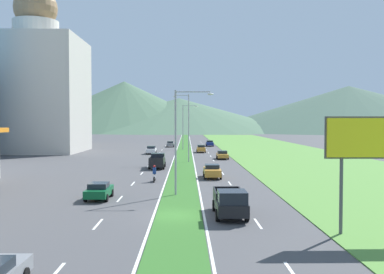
{
  "coord_description": "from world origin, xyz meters",
  "views": [
    {
      "loc": [
        0.54,
        -29.26,
        6.52
      ],
      "look_at": [
        1.31,
        30.64,
        4.36
      ],
      "focal_mm": 39.98,
      "sensor_mm": 36.0,
      "label": 1
    }
  ],
  "objects_px": {
    "car_7": "(151,150)",
    "pickup_truck_0": "(230,203)",
    "street_lamp_near": "(180,134)",
    "car_1": "(201,149)",
    "billboard_roadside": "(378,143)",
    "motorcycle_rider": "(154,175)",
    "street_lamp_far": "(185,124)",
    "pickup_truck_1": "(157,161)",
    "car_2": "(210,143)",
    "car_6": "(222,155)",
    "street_lamp_mid": "(187,124)",
    "car_0": "(99,191)",
    "car_3": "(212,171)",
    "car_4": "(170,144)"
  },
  "relations": [
    {
      "from": "street_lamp_mid",
      "to": "pickup_truck_0",
      "type": "xyz_separation_m",
      "value": [
        2.87,
        -39.48,
        -5.15
      ]
    },
    {
      "from": "car_6",
      "to": "pickup_truck_1",
      "type": "bearing_deg",
      "value": -36.0
    },
    {
      "from": "street_lamp_near",
      "to": "billboard_roadside",
      "type": "height_order",
      "value": "street_lamp_near"
    },
    {
      "from": "street_lamp_mid",
      "to": "motorcycle_rider",
      "type": "relative_size",
      "value": 5.44
    },
    {
      "from": "billboard_roadside",
      "to": "car_7",
      "type": "xyz_separation_m",
      "value": [
        -18.07,
        62.02,
        -4.46
      ]
    },
    {
      "from": "car_4",
      "to": "pickup_truck_0",
      "type": "bearing_deg",
      "value": -174.94
    },
    {
      "from": "car_0",
      "to": "car_6",
      "type": "bearing_deg",
      "value": -19.51
    },
    {
      "from": "street_lamp_far",
      "to": "car_0",
      "type": "bearing_deg",
      "value": -96.18
    },
    {
      "from": "street_lamp_far",
      "to": "car_2",
      "type": "xyz_separation_m",
      "value": [
        6.62,
        13.63,
        -5.19
      ]
    },
    {
      "from": "car_4",
      "to": "pickup_truck_1",
      "type": "distance_m",
      "value": 49.9
    },
    {
      "from": "pickup_truck_0",
      "to": "car_3",
      "type": "bearing_deg",
      "value": -179.93
    },
    {
      "from": "billboard_roadside",
      "to": "car_6",
      "type": "bearing_deg",
      "value": 95.38
    },
    {
      "from": "street_lamp_mid",
      "to": "motorcycle_rider",
      "type": "bearing_deg",
      "value": -99.18
    },
    {
      "from": "street_lamp_near",
      "to": "street_lamp_mid",
      "type": "bearing_deg",
      "value": 88.73
    },
    {
      "from": "street_lamp_far",
      "to": "street_lamp_near",
      "type": "bearing_deg",
      "value": -90.1
    },
    {
      "from": "car_0",
      "to": "car_6",
      "type": "xyz_separation_m",
      "value": [
        13.61,
        38.42,
        0.01
      ]
    },
    {
      "from": "street_lamp_mid",
      "to": "car_0",
      "type": "xyz_separation_m",
      "value": [
        -7.48,
        -32.69,
        -5.4
      ]
    },
    {
      "from": "street_lamp_far",
      "to": "pickup_truck_1",
      "type": "height_order",
      "value": "street_lamp_far"
    },
    {
      "from": "car_7",
      "to": "pickup_truck_0",
      "type": "height_order",
      "value": "pickup_truck_0"
    },
    {
      "from": "street_lamp_near",
      "to": "car_1",
      "type": "relative_size",
      "value": 2.23
    },
    {
      "from": "billboard_roadside",
      "to": "car_1",
      "type": "bearing_deg",
      "value": 96.8
    },
    {
      "from": "car_3",
      "to": "car_7",
      "type": "relative_size",
      "value": 0.95
    },
    {
      "from": "car_7",
      "to": "pickup_truck_1",
      "type": "distance_m",
      "value": 26.46
    },
    {
      "from": "billboard_roadside",
      "to": "motorcycle_rider",
      "type": "relative_size",
      "value": 3.41
    },
    {
      "from": "car_2",
      "to": "car_1",
      "type": "bearing_deg",
      "value": -7.7
    },
    {
      "from": "billboard_roadside",
      "to": "car_2",
      "type": "relative_size",
      "value": 1.44
    },
    {
      "from": "street_lamp_mid",
      "to": "billboard_roadside",
      "type": "bearing_deg",
      "value": -76.23
    },
    {
      "from": "street_lamp_far",
      "to": "car_0",
      "type": "relative_size",
      "value": 2.59
    },
    {
      "from": "car_0",
      "to": "car_1",
      "type": "relative_size",
      "value": 0.96
    },
    {
      "from": "car_2",
      "to": "car_3",
      "type": "height_order",
      "value": "car_3"
    },
    {
      "from": "billboard_roadside",
      "to": "pickup_truck_1",
      "type": "relative_size",
      "value": 1.26
    },
    {
      "from": "car_1",
      "to": "pickup_truck_1",
      "type": "xyz_separation_m",
      "value": [
        -7.17,
        -30.35,
        0.19
      ]
    },
    {
      "from": "car_4",
      "to": "pickup_truck_1",
      "type": "xyz_separation_m",
      "value": [
        0.07,
        -49.9,
        0.22
      ]
    },
    {
      "from": "street_lamp_far",
      "to": "billboard_roadside",
      "type": "xyz_separation_m",
      "value": [
        11.42,
        -75.19,
        -0.7
      ]
    },
    {
      "from": "street_lamp_far",
      "to": "pickup_truck_1",
      "type": "xyz_separation_m",
      "value": [
        -3.63,
        -39.46,
        -5.0
      ]
    },
    {
      "from": "street_lamp_mid",
      "to": "car_0",
      "type": "bearing_deg",
      "value": -102.88
    },
    {
      "from": "street_lamp_far",
      "to": "pickup_truck_1",
      "type": "relative_size",
      "value": 1.93
    },
    {
      "from": "car_1",
      "to": "car_3",
      "type": "height_order",
      "value": "car_1"
    },
    {
      "from": "street_lamp_far",
      "to": "car_6",
      "type": "height_order",
      "value": "street_lamp_far"
    },
    {
      "from": "car_4",
      "to": "car_7",
      "type": "xyz_separation_m",
      "value": [
        -2.95,
        -23.61,
        0.05
      ]
    },
    {
      "from": "car_7",
      "to": "pickup_truck_1",
      "type": "relative_size",
      "value": 0.86
    },
    {
      "from": "street_lamp_mid",
      "to": "pickup_truck_0",
      "type": "distance_m",
      "value": 39.92
    },
    {
      "from": "car_3",
      "to": "motorcycle_rider",
      "type": "bearing_deg",
      "value": -64.21
    },
    {
      "from": "street_lamp_near",
      "to": "car_3",
      "type": "bearing_deg",
      "value": 73.28
    },
    {
      "from": "motorcycle_rider",
      "to": "car_0",
      "type": "bearing_deg",
      "value": 159.59
    },
    {
      "from": "street_lamp_mid",
      "to": "street_lamp_far",
      "type": "xyz_separation_m",
      "value": [
        -0.58,
        30.96,
        -0.15
      ]
    },
    {
      "from": "car_3",
      "to": "street_lamp_near",
      "type": "bearing_deg",
      "value": -16.72
    },
    {
      "from": "street_lamp_mid",
      "to": "car_7",
      "type": "distance_m",
      "value": 19.92
    },
    {
      "from": "street_lamp_near",
      "to": "pickup_truck_0",
      "type": "relative_size",
      "value": 1.72
    },
    {
      "from": "street_lamp_mid",
      "to": "car_4",
      "type": "relative_size",
      "value": 2.71
    }
  ]
}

